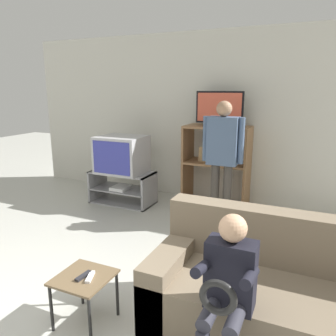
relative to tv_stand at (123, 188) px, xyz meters
name	(u,v)px	position (x,y,z in m)	size (l,w,h in m)	color
wall_back	(207,118)	(1.09, 0.77, 1.05)	(6.40, 0.06, 2.60)	beige
tv_stand	(123,188)	(0.00, 0.00, 0.00)	(0.98, 0.49, 0.50)	#939399
television_main	(122,154)	(0.02, -0.02, 0.53)	(0.70, 0.59, 0.56)	#B2B2B7
media_shelf	(216,166)	(1.37, 0.46, 0.38)	(0.95, 0.49, 1.22)	#8E6642
television_flat	(219,110)	(1.38, 0.45, 1.21)	(0.69, 0.20, 0.49)	black
snack_table	(84,283)	(1.20, -2.46, 0.09)	(0.39, 0.39, 0.40)	brown
remote_control_black	(83,276)	(1.20, -2.47, 0.16)	(0.04, 0.14, 0.02)	#232328
remote_control_white	(90,277)	(1.25, -2.46, 0.16)	(0.04, 0.14, 0.02)	silver
couch	(290,302)	(2.61, -1.99, 0.05)	(1.99, 0.82, 0.86)	#756651
person_standing_adult	(223,151)	(1.61, -0.17, 0.73)	(0.53, 0.20, 1.61)	#3D3833
person_seated_child	(227,286)	(2.27, -2.47, 0.37)	(0.33, 0.43, 1.04)	#2D2D38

